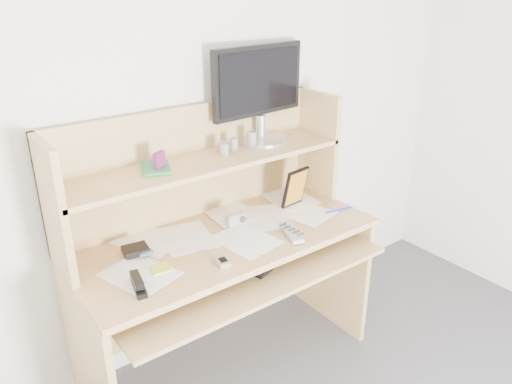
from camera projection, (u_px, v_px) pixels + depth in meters
back_wall at (186, 115)px, 2.31m from camera, size 3.60×0.04×2.50m
desk at (217, 240)px, 2.36m from camera, size 1.40×0.70×1.30m
paper_clutter at (226, 236)px, 2.27m from camera, size 1.32×0.54×0.01m
keyboard at (274, 250)px, 2.33m from camera, size 0.46×0.28×0.03m
tv_remote at (291, 232)px, 2.28m from camera, size 0.12×0.20×0.02m
flip_phone at (222, 260)px, 2.05m from camera, size 0.06×0.10×0.02m
stapler at (138, 283)px, 1.88m from camera, size 0.07×0.15×0.04m
wallet at (135, 250)px, 2.13m from camera, size 0.12×0.10×0.03m
sticky_note_pad at (160, 269)px, 2.02m from camera, size 0.09×0.09×0.01m
digital_camera at (236, 219)px, 2.36m from camera, size 0.09×0.04×0.06m
game_case at (295, 187)px, 2.53m from camera, size 0.15×0.04×0.20m
blue_pen at (339, 210)px, 2.51m from camera, size 0.15×0.04×0.01m
card_box at (159, 162)px, 2.10m from camera, size 0.06×0.05×0.09m
shelf_book at (156, 168)px, 2.13m from camera, size 0.17×0.19×0.02m
chip_stack_a at (224, 149)px, 2.29m from camera, size 0.05×0.05×0.06m
chip_stack_b at (234, 144)px, 2.36m from camera, size 0.05×0.05×0.06m
chip_stack_c at (224, 148)px, 2.31m from camera, size 0.06×0.06×0.06m
chip_stack_d at (252, 139)px, 2.40m from camera, size 0.06×0.06×0.08m
monitor at (259, 91)px, 2.42m from camera, size 0.54×0.27×0.47m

